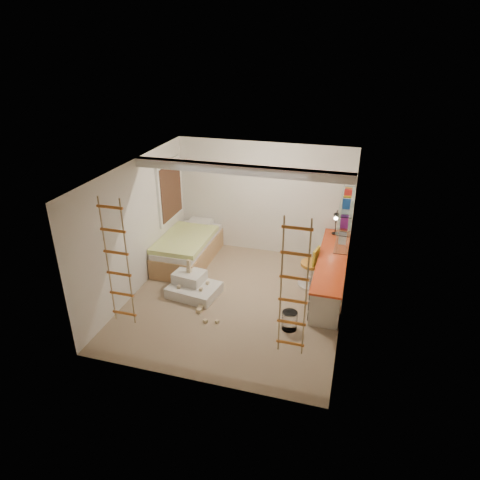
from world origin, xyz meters
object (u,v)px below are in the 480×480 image
(bed, at_px, (188,248))
(desk, at_px, (331,273))
(play_platform, at_px, (193,286))
(swivel_chair, at_px, (312,272))

(bed, bearing_deg, desk, -6.49)
(bed, relative_size, play_platform, 1.93)
(desk, height_order, swivel_chair, swivel_chair)
(play_platform, bearing_deg, desk, 18.66)
(bed, height_order, play_platform, bed)
(desk, height_order, play_platform, desk)
(bed, height_order, swivel_chair, swivel_chair)
(desk, distance_m, swivel_chair, 0.39)
(desk, relative_size, play_platform, 2.71)
(desk, height_order, bed, desk)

